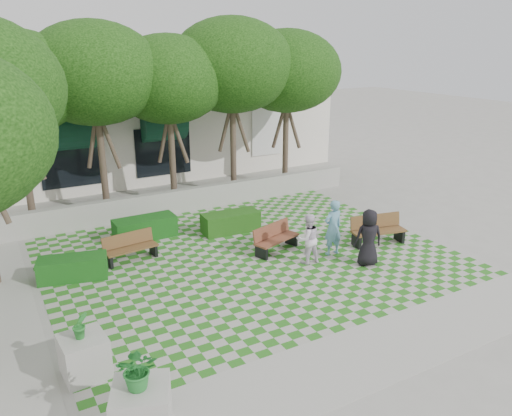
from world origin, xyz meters
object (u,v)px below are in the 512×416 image
hedge_midright (231,222)px  planter_back (84,354)px  planter_front (141,401)px  person_white (308,239)px  person_blue (333,228)px  hedge_west (73,268)px  bench_west (130,248)px  bench_east (378,230)px  person_dark (368,238)px  bench_mid (275,239)px  hedge_midleft (145,228)px

hedge_midright → planter_back: planter_back is taller
planter_front → person_white: (6.47, 4.37, 0.09)m
planter_front → person_blue: (7.51, 4.51, 0.21)m
planter_front → person_white: planter_front is taller
hedge_midright → person_white: 3.60m
hedge_west → planter_front: bearing=-90.6°
bench_west → person_blue: person_blue is taller
bench_east → person_dark: (-1.41, -1.10, 0.41)m
bench_east → hedge_west: 9.57m
bench_west → person_dark: (6.11, -3.79, 0.46)m
bench_mid → planter_front: 8.28m
bench_mid → person_white: (0.38, -1.24, 0.36)m
bench_east → planter_front: 10.39m
hedge_midright → person_dark: size_ratio=1.16×
bench_west → person_white: bearing=-38.4°
bench_mid → hedge_midleft: bench_mid is taller
hedge_west → person_white: (6.40, -2.36, 0.45)m
person_dark → person_white: bearing=-14.2°
hedge_west → person_blue: (7.44, -2.22, 0.57)m
bench_east → person_white: size_ratio=1.22×
planter_back → person_blue: bearing=16.4°
planter_back → hedge_midright: bearing=42.9°
bench_west → planter_back: planter_back is taller
hedge_midleft → person_dark: (5.17, -5.36, 0.50)m
hedge_midright → bench_mid: bearing=-78.0°
bench_west → hedge_midleft: bench_west is taller
planter_front → hedge_midright: bearing=54.4°
planter_front → person_blue: bearing=31.0°
hedge_midright → person_dark: bearing=-62.2°
person_dark → person_white: size_ratio=1.11×
hedge_west → planter_back: 4.63m
person_blue → person_white: (-1.04, -0.14, -0.12)m
bench_west → planter_back: size_ratio=1.17×
bench_east → planter_front: size_ratio=1.13×
planter_front → hedge_midleft: bearing=72.3°
bench_mid → bench_west: bench_mid is taller
bench_west → person_dark: size_ratio=0.97×
bench_west → hedge_midleft: (0.95, 1.57, -0.05)m
hedge_midright → planter_front: size_ratio=1.19×
planter_front → person_white: size_ratio=1.09×
bench_mid → person_white: person_white is taller
planter_front → bench_mid: bearing=42.6°
bench_mid → bench_east: bearing=-37.3°
person_dark → person_blue: bearing=-48.8°
hedge_midleft → person_white: person_white is taller
planter_back → person_white: person_white is taller
planter_front → planter_back: 2.21m
hedge_midright → person_dark: (2.35, -4.46, 0.52)m
hedge_midleft → hedge_west: bearing=-143.6°
bench_west → person_white: 5.42m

